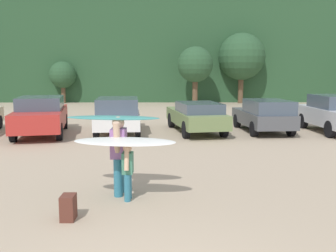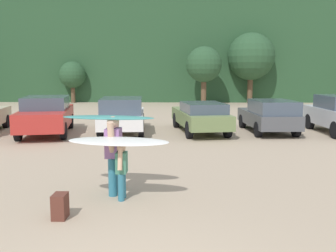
# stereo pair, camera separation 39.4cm
# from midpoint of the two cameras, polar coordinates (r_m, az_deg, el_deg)

# --- Properties ---
(hillside_ridge) EXTENTS (108.00, 12.00, 8.73)m
(hillside_ridge) POSITION_cam_midpoint_polar(r_m,az_deg,el_deg) (38.82, -1.06, 10.67)
(hillside_ridge) COLOR #284C2D
(hillside_ridge) RESTS_ON ground_plane
(tree_right) EXTENTS (2.21, 2.21, 3.46)m
(tree_right) POSITION_cam_midpoint_polar(r_m,az_deg,el_deg) (33.32, -15.72, 7.30)
(tree_right) COLOR brown
(tree_right) RESTS_ON ground_plane
(tree_center_right) EXTENTS (2.82, 2.82, 4.59)m
(tree_center_right) POSITION_cam_midpoint_polar(r_m,az_deg,el_deg) (30.72, 3.70, 9.06)
(tree_center_right) COLOR brown
(tree_center_right) RESTS_ON ground_plane
(tree_far_right) EXTENTS (3.86, 3.86, 5.78)m
(tree_far_right) POSITION_cam_midpoint_polar(r_m,az_deg,el_deg) (32.69, 10.53, 10.08)
(tree_far_right) COLOR brown
(tree_far_right) RESTS_ON ground_plane
(parked_car_red) EXTENTS (2.70, 4.93, 1.58)m
(parked_car_red) POSITION_cam_midpoint_polar(r_m,az_deg,el_deg) (16.83, -18.99, 1.58)
(parked_car_red) COLOR #B72D28
(parked_car_red) RESTS_ON ground_plane
(parked_car_white) EXTENTS (2.19, 4.46, 1.52)m
(parked_car_white) POSITION_cam_midpoint_polar(r_m,az_deg,el_deg) (16.55, -8.14, 1.75)
(parked_car_white) COLOR white
(parked_car_white) RESTS_ON ground_plane
(parked_car_olive_green) EXTENTS (2.50, 4.83, 1.33)m
(parked_car_olive_green) POSITION_cam_midpoint_polar(r_m,az_deg,el_deg) (16.54, 3.55, 1.53)
(parked_car_olive_green) COLOR #6B7F4C
(parked_car_olive_green) RESTS_ON ground_plane
(parked_car_dark_gray) EXTENTS (2.00, 4.07, 1.43)m
(parked_car_dark_gray) POSITION_cam_midpoint_polar(r_m,az_deg,el_deg) (17.00, 13.47, 1.63)
(parked_car_dark_gray) COLOR #4C4F54
(parked_car_dark_gray) RESTS_ON ground_plane
(parked_car_silver) EXTENTS (2.13, 4.08, 1.62)m
(parked_car_silver) POSITION_cam_midpoint_polar(r_m,az_deg,el_deg) (17.92, 23.14, 1.80)
(parked_car_silver) COLOR silver
(parked_car_silver) RESTS_ON ground_plane
(person_adult) EXTENTS (0.32, 0.79, 1.68)m
(person_adult) POSITION_cam_midpoint_polar(r_m,az_deg,el_deg) (8.21, -8.70, -3.67)
(person_adult) COLOR teal
(person_adult) RESTS_ON ground_plane
(person_child) EXTENTS (0.22, 0.51, 1.17)m
(person_child) POSITION_cam_midpoint_polar(r_m,az_deg,el_deg) (7.89, -7.44, -6.28)
(person_child) COLOR teal
(person_child) RESTS_ON ground_plane
(surfboard_teal) EXTENTS (2.07, 0.81, 0.07)m
(surfboard_teal) POSITION_cam_midpoint_polar(r_m,az_deg,el_deg) (8.23, -9.56, 1.22)
(surfboard_teal) COLOR teal
(surfboard_white) EXTENTS (2.10, 0.81, 0.15)m
(surfboard_white) POSITION_cam_midpoint_polar(r_m,az_deg,el_deg) (7.64, -7.95, -2.32)
(surfboard_white) COLOR white
(backpack_dropped) EXTENTS (0.24, 0.34, 0.45)m
(backpack_dropped) POSITION_cam_midpoint_polar(r_m,az_deg,el_deg) (7.20, -16.15, -11.56)
(backpack_dropped) COLOR #592D23
(backpack_dropped) RESTS_ON ground_plane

